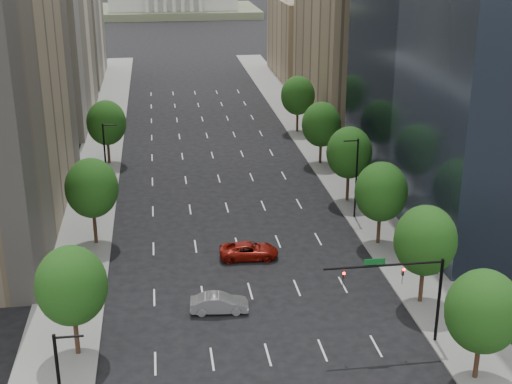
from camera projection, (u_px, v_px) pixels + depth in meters
name	position (u px, v px, depth m)	size (l,w,h in m)	color
sidewalk_left	(87.00, 214.00, 79.12)	(6.00, 200.00, 0.15)	slate
sidewalk_right	(360.00, 200.00, 83.17)	(6.00, 200.00, 0.15)	slate
midrise_cream_left	(38.00, 11.00, 111.68)	(14.00, 30.00, 35.00)	beige
filler_left	(66.00, 36.00, 145.27)	(14.00, 26.00, 18.00)	beige
parking_tan_right	(353.00, 24.00, 116.32)	(14.00, 30.00, 30.00)	#8C7759
filler_right	(310.00, 38.00, 149.38)	(14.00, 26.00, 16.00)	#8C7759
tree_right_0	(483.00, 311.00, 48.65)	(5.20, 5.20, 8.39)	#382316
tree_right_1	(425.00, 241.00, 58.73)	(5.20, 5.20, 8.75)	#382316
tree_right_2	(381.00, 192.00, 69.91)	(5.20, 5.20, 8.61)	#382316
tree_right_3	(349.00, 153.00, 80.95)	(5.20, 5.20, 8.89)	#382316
tree_right_4	(321.00, 125.00, 94.09)	(5.20, 5.20, 8.46)	#382316
tree_right_5	(298.00, 96.00, 108.83)	(5.20, 5.20, 8.75)	#382316
tree_left_0	(71.00, 286.00, 51.35)	(5.20, 5.20, 8.75)	#382316
tree_left_1	(92.00, 188.00, 69.83)	(5.20, 5.20, 8.97)	#382316
tree_left_2	(106.00, 123.00, 94.06)	(5.20, 5.20, 8.68)	#382316
streetlight_rn	(356.00, 176.00, 76.60)	(1.70, 0.20, 9.00)	black
streetlight_ln	(106.00, 159.00, 82.36)	(1.70, 0.20, 9.00)	black
traffic_signal	(409.00, 284.00, 52.91)	(9.12, 0.40, 7.38)	black
foothills	(203.00, 12.00, 599.37)	(720.00, 413.00, 263.00)	olive
car_silver	(219.00, 303.00, 58.99)	(1.67, 4.80, 1.58)	gray
car_red_far	(249.00, 251.00, 68.56)	(2.60, 5.65, 1.57)	maroon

